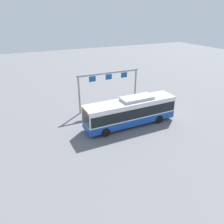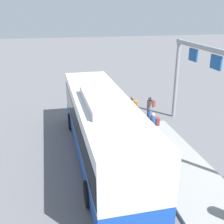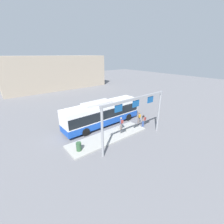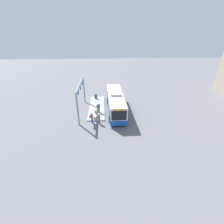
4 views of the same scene
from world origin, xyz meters
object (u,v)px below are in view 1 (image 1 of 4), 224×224
at_px(person_boarding, 88,112).
at_px(bus_main, 131,111).
at_px(person_waiting_mid, 89,115).
at_px(person_waiting_near, 114,109).
at_px(trash_bin, 151,102).

bearing_deg(person_boarding, bus_main, 31.72).
distance_m(bus_main, person_waiting_mid, 5.19).
xyz_separation_m(bus_main, person_waiting_mid, (4.29, -2.79, -0.92)).
xyz_separation_m(person_waiting_near, person_waiting_mid, (3.48, 0.13, -0.16)).
bearing_deg(person_boarding, person_waiting_near, 59.16).
height_order(person_waiting_near, person_waiting_mid, person_waiting_near).
bearing_deg(person_waiting_mid, person_boarding, -170.20).
xyz_separation_m(person_waiting_near, trash_bin, (-6.33, -0.78, -0.44)).
bearing_deg(person_waiting_mid, person_waiting_near, 118.05).
relative_size(person_boarding, person_waiting_mid, 1.00).
xyz_separation_m(person_boarding, person_waiting_mid, (0.31, 1.08, 0.00)).
bearing_deg(bus_main, person_waiting_near, -75.46).
distance_m(person_waiting_near, trash_bin, 6.39).
height_order(person_boarding, person_waiting_near, person_waiting_near).
height_order(person_boarding, trash_bin, person_boarding).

